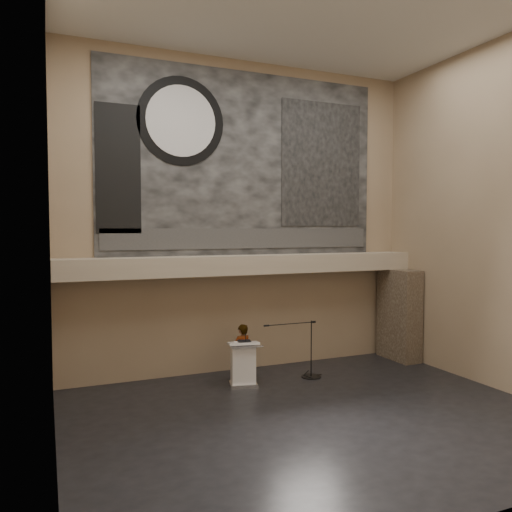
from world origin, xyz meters
name	(u,v)px	position (x,y,z in m)	size (l,w,h in m)	color
floor	(316,417)	(0.00, 0.00, 0.00)	(10.00, 10.00, 0.00)	black
wall_back	(245,217)	(0.00, 4.00, 4.25)	(10.00, 0.02, 8.50)	#8D7559
wall_front	(473,202)	(0.00, -4.00, 4.25)	(10.00, 0.02, 8.50)	#8D7559
wall_left	(51,208)	(-5.00, 0.00, 4.25)	(0.02, 8.00, 8.50)	#8D7559
wall_right	(498,215)	(5.00, 0.00, 4.25)	(0.02, 8.00, 8.50)	#8D7559
soffit	(250,265)	(0.00, 3.60, 2.95)	(10.00, 0.80, 0.50)	tan
sprinkler_left	(194,277)	(-1.60, 3.55, 2.67)	(0.04, 0.04, 0.06)	#B2893D
sprinkler_right	(313,273)	(1.90, 3.55, 2.67)	(0.04, 0.04, 0.06)	#B2893D
banner	(245,164)	(0.00, 3.97, 5.70)	(8.00, 0.05, 5.00)	black
banner_text_strip	(246,238)	(0.00, 3.93, 3.65)	(7.76, 0.02, 0.55)	#313131
banner_clock_rim	(181,121)	(-1.80, 3.93, 6.70)	(2.30, 2.30, 0.02)	black
banner_clock_face	(181,121)	(-1.80, 3.91, 6.70)	(1.84, 1.84, 0.02)	silver
banner_building_print	(322,164)	(2.40, 3.93, 5.80)	(2.60, 0.02, 3.60)	black
banner_brick_print	(118,169)	(-3.40, 3.93, 5.40)	(1.10, 0.02, 3.20)	black
stone_pier	(399,314)	(4.65, 3.15, 1.35)	(0.60, 1.40, 2.70)	#423528
lectern	(243,364)	(-0.62, 2.56, 0.55)	(0.84, 0.68, 1.14)	silver
binder	(244,341)	(-0.59, 2.55, 1.12)	(0.32, 0.25, 0.04)	black
papers	(239,342)	(-0.73, 2.55, 1.10)	(0.21, 0.30, 0.01)	silver
speaker_person	(242,352)	(-0.50, 2.95, 0.74)	(0.54, 0.35, 1.47)	white
mic_stand	(309,368)	(1.25, 2.54, 0.24)	(1.62, 0.52, 1.50)	black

